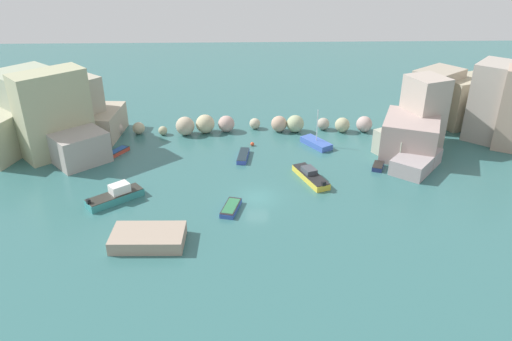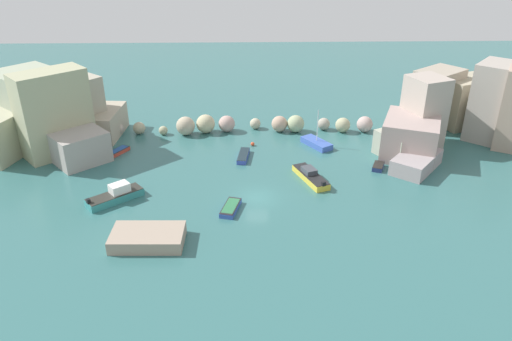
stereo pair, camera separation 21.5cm
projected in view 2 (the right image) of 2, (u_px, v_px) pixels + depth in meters
name	position (u px, v px, depth m)	size (l,w,h in m)	color
cove_water	(257.00, 198.00, 55.54)	(160.00, 160.00, 0.00)	#336766
cliff_headland_left	(52.00, 115.00, 67.82)	(18.76, 18.49, 11.20)	#AFA18B
cliff_headland_right	(457.00, 111.00, 69.52)	(25.43, 24.91, 10.94)	#B0A094
rock_breakwater	(250.00, 125.00, 72.21)	(38.11, 4.22, 2.73)	#B3A395
stone_dock	(148.00, 238.00, 47.39)	(6.93, 4.07, 1.29)	tan
channel_buoy	(253.00, 144.00, 68.24)	(0.53, 0.53, 0.53)	#E04C28
moored_boat_0	(378.00, 167.00, 61.87)	(2.02, 2.64, 0.60)	navy
moored_boat_1	(231.00, 208.00, 52.97)	(2.39, 4.01, 0.58)	#3655B1
moored_boat_2	(311.00, 176.00, 59.14)	(3.99, 6.60, 1.36)	gold
moored_boat_3	(146.00, 230.00, 49.38)	(3.14, 1.43, 0.35)	yellow
moored_boat_4	(316.00, 143.00, 68.14)	(4.16, 5.03, 5.27)	#3C5EBC
moored_boat_5	(119.00, 151.00, 66.06)	(2.64, 3.32, 0.58)	#C03E2E
moored_boat_6	(116.00, 195.00, 54.66)	(6.11, 5.46, 1.90)	teal
moored_boat_7	(243.00, 156.00, 64.69)	(1.75, 4.44, 0.60)	#3B4FB6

